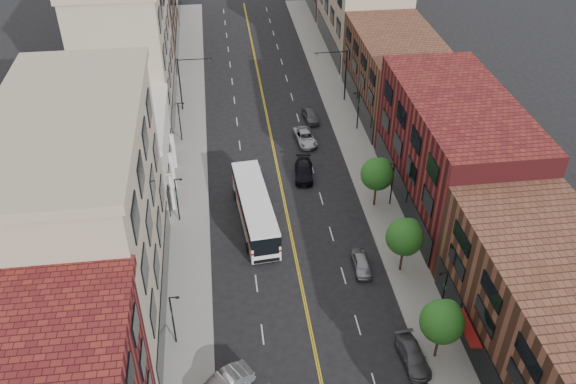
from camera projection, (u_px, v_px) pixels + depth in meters
name	position (u px, v px, depth m)	size (l,w,h in m)	color
sidewalk_left	(190.00, 162.00, 71.12)	(4.00, 110.00, 0.15)	gray
sidewalk_right	(358.00, 150.00, 73.17)	(4.00, 110.00, 0.15)	gray
bldg_l_tanoffice	(88.00, 224.00, 47.48)	(10.00, 22.00, 18.00)	tan
bldg_l_white	(120.00, 155.00, 64.89)	(10.00, 14.00, 8.00)	silver
bldg_l_far_a	(127.00, 49.00, 75.65)	(10.00, 20.00, 18.00)	tan
bldg_l_far_b	(140.00, 7.00, 92.61)	(10.00, 20.00, 15.00)	brown
bldg_r_near	(568.00, 345.00, 42.84)	(10.00, 26.00, 10.00)	brown
bldg_r_mid	(453.00, 153.00, 61.57)	(10.00, 22.00, 12.00)	#57171A
bldg_r_far_a	(396.00, 74.00, 79.05)	(10.00, 20.00, 10.00)	brown
bldg_r_far_b	(361.00, 5.00, 94.78)	(10.00, 22.00, 14.00)	tan
tree_r_1	(443.00, 320.00, 45.85)	(3.40, 3.40, 5.59)	black
tree_r_2	(406.00, 236.00, 53.90)	(3.40, 3.40, 5.59)	black
tree_r_3	(378.00, 173.00, 61.94)	(3.40, 3.40, 5.59)	black
lamp_l_1	(173.00, 317.00, 47.61)	(0.81, 0.55, 5.05)	black
lamp_l_2	(177.00, 197.00, 60.48)	(0.81, 0.55, 5.05)	black
lamp_l_3	(180.00, 120.00, 73.35)	(0.81, 0.55, 5.05)	black
lamp_r_1	(443.00, 292.00, 49.85)	(0.81, 0.55, 5.05)	black
lamp_r_2	(392.00, 182.00, 62.72)	(0.81, 0.55, 5.05)	black
lamp_r_3	(358.00, 109.00, 75.59)	(0.81, 0.55, 5.05)	black
signal_mast_left	(185.00, 78.00, 78.88)	(4.49, 0.18, 7.20)	black
signal_mast_right	(341.00, 70.00, 80.98)	(4.49, 0.18, 7.20)	black
city_bus	(255.00, 207.00, 60.89)	(3.93, 13.12, 3.33)	white
car_parked_mid	(413.00, 356.00, 47.44)	(1.82, 4.47, 1.30)	#4F4E53
car_parked_far	(362.00, 264.00, 56.04)	(1.52, 3.77, 1.28)	#96989D
car_lane_behind	(255.00, 174.00, 68.02)	(1.34, 3.85, 1.27)	#49484D
car_lane_a	(304.00, 171.00, 68.35)	(2.01, 4.94, 1.43)	black
car_lane_b	(305.00, 137.00, 74.43)	(2.25, 4.89, 1.36)	#ADB1B5
car_lane_c	(310.00, 116.00, 78.85)	(1.67, 4.14, 1.41)	#4D4E53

